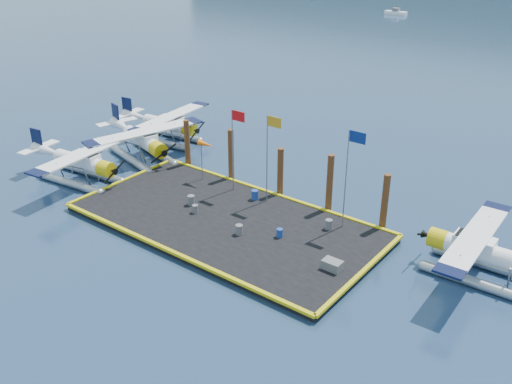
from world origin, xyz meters
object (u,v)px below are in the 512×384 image
(drum_1, at_px, (239,230))
(piling_0, at_px, (187,144))
(seaplane_c, at_px, (168,126))
(drum_5, at_px, (255,195))
(drum_4, at_px, (329,224))
(flagpole_red, at_px, (235,138))
(seaplane_a, at_px, (83,164))
(crate, at_px, (332,265))
(piling_2, at_px, (280,174))
(seaplane_b, at_px, (144,143))
(piling_3, at_px, (330,185))
(drum_0, at_px, (191,200))
(seaplane_d, at_px, (480,254))
(flagpole_blue, at_px, (350,165))
(drum_2, at_px, (280,233))
(drum_3, at_px, (195,209))
(piling_4, at_px, (385,204))
(windsock, at_px, (206,145))
(flagpole_yellow, at_px, (270,146))
(piling_1, at_px, (231,156))

(drum_1, bearing_deg, piling_0, 148.54)
(seaplane_c, bearing_deg, drum_5, 63.40)
(drum_4, relative_size, flagpole_red, 0.11)
(seaplane_a, height_order, crate, seaplane_a)
(drum_4, distance_m, piling_2, 6.08)
(seaplane_b, height_order, piling_3, piling_3)
(drum_5, bearing_deg, drum_0, -131.77)
(seaplane_c, bearing_deg, seaplane_b, 13.54)
(seaplane_d, bearing_deg, flagpole_red, 88.87)
(crate, relative_size, flagpole_blue, 0.17)
(drum_2, relative_size, drum_5, 0.80)
(piling_3, bearing_deg, seaplane_a, -158.29)
(seaplane_b, distance_m, drum_5, 12.18)
(seaplane_d, height_order, drum_3, seaplane_d)
(seaplane_a, relative_size, piling_4, 2.42)
(drum_3, bearing_deg, windsock, 122.99)
(seaplane_a, height_order, flagpole_red, flagpole_red)
(seaplane_d, bearing_deg, piling_0, 84.83)
(flagpole_yellow, height_order, piling_0, flagpole_yellow)
(seaplane_b, bearing_deg, seaplane_a, 12.05)
(seaplane_d, relative_size, drum_5, 13.77)
(seaplane_a, xyz_separation_m, flagpole_red, (10.46, 5.27, 2.90))
(drum_2, xyz_separation_m, piling_3, (0.41, 5.11, 1.47))
(drum_1, distance_m, crate, 6.59)
(drum_0, bearing_deg, piling_2, 54.34)
(flagpole_yellow, bearing_deg, piling_4, 11.60)
(drum_4, xyz_separation_m, piling_1, (-9.96, 2.40, 1.38))
(drum_3, xyz_separation_m, piling_3, (6.73, 5.91, 1.47))
(seaplane_d, relative_size, piling_0, 2.36)
(drum_4, xyz_separation_m, piling_3, (-1.46, 2.40, 1.43))
(piling_0, distance_m, piling_1, 4.50)
(seaplane_b, distance_m, piling_1, 8.50)
(flagpole_red, xyz_separation_m, piling_3, (6.79, 1.60, -2.25))
(flagpole_blue, bearing_deg, seaplane_c, 166.87)
(drum_3, xyz_separation_m, piling_4, (10.73, 5.91, 1.32))
(drum_1, bearing_deg, seaplane_b, 159.75)
(seaplane_c, distance_m, piling_4, 22.68)
(piling_1, bearing_deg, piling_0, 180.00)
(flagpole_red, relative_size, flagpole_yellow, 0.97)
(seaplane_b, distance_m, windsock, 7.60)
(seaplane_d, bearing_deg, drum_1, 109.00)
(drum_1, height_order, drum_5, drum_5)
(drum_4, distance_m, crate, 4.60)
(drum_0, bearing_deg, seaplane_a, -170.16)
(drum_0, relative_size, piling_0, 0.17)
(piling_1, relative_size, piling_3, 0.98)
(drum_3, bearing_deg, drum_2, 7.30)
(crate, xyz_separation_m, piling_4, (0.01, 6.24, 1.33))
(flagpole_red, relative_size, piling_3, 1.40)
(seaplane_b, height_order, flagpole_red, flagpole_red)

